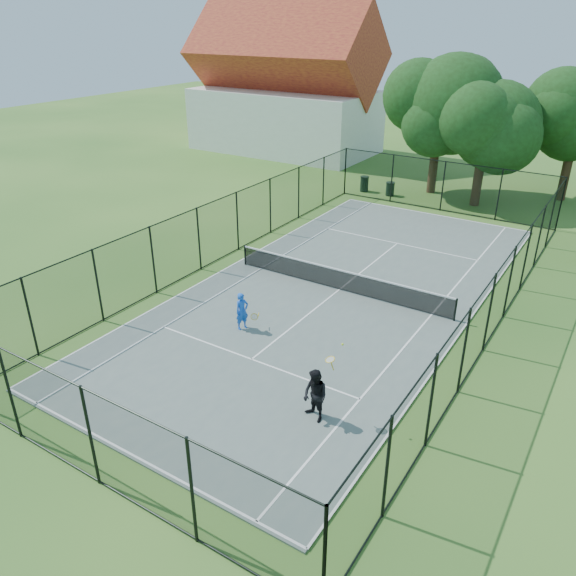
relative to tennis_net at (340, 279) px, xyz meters
The scene contains 12 objects.
ground 0.58m from the tennis_net, ahead, with size 120.00×120.00×0.00m, color #306121.
tennis_court 0.55m from the tennis_net, ahead, with size 11.00×24.00×0.06m, color #55645F.
tennis_net is the anchor object (origin of this frame).
fence 0.92m from the tennis_net, ahead, with size 13.10×26.10×3.00m.
tree_near_left 17.11m from the tennis_net, 96.35° to the left, with size 6.15×6.15×8.02m.
tree_near_mid 15.78m from the tennis_net, 84.65° to the left, with size 5.55×5.55×7.26m.
tree_near_right 20.52m from the tennis_net, 73.45° to the left, with size 5.11×5.11×7.06m.
building 28.14m from the tennis_net, 127.69° to the left, with size 15.30×8.15×11.87m.
trash_bin_left 15.31m from the tennis_net, 111.69° to the left, with size 0.58×0.58×1.01m.
trash_bin_right 14.77m from the tennis_net, 105.01° to the left, with size 0.58×0.58×0.88m.
player_blue 5.09m from the tennis_net, 107.51° to the right, with size 0.84×0.62×1.45m.
player_black 8.64m from the tennis_net, 66.86° to the right, with size 1.07×0.95×2.52m.
Camera 1 is at (9.77, -19.37, 10.73)m, focal length 35.00 mm.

